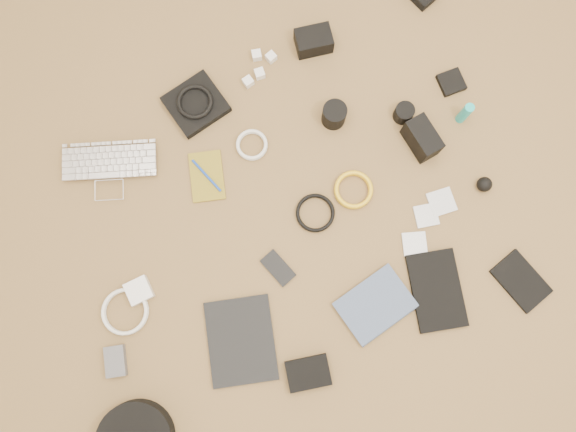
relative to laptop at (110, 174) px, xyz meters
name	(u,v)px	position (x,y,z in m)	size (l,w,h in m)	color
laptop	(110,174)	(0.00, 0.00, 0.00)	(0.29, 0.20, 0.02)	silver
headphone_pouch	(196,104)	(0.33, 0.09, 0.00)	(0.16, 0.16, 0.03)	black
headphones	(195,102)	(0.33, 0.09, 0.02)	(0.11, 0.11, 0.01)	black
charger_a	(248,82)	(0.51, 0.09, 0.00)	(0.03, 0.03, 0.03)	white
charger_b	(271,57)	(0.61, 0.14, 0.00)	(0.03, 0.03, 0.03)	white
charger_c	(257,55)	(0.57, 0.16, 0.00)	(0.03, 0.03, 0.03)	white
charger_d	(260,74)	(0.55, 0.10, 0.00)	(0.03, 0.03, 0.03)	white
dslr_camera	(314,41)	(0.75, 0.12, 0.02)	(0.11, 0.08, 0.06)	black
notebook_olive	(207,176)	(0.27, -0.13, -0.01)	(0.10, 0.16, 0.01)	olive
pen_blue	(207,176)	(0.27, -0.13, 0.00)	(0.01, 0.01, 0.13)	#153EB2
cable_white_a	(252,145)	(0.43, -0.10, -0.01)	(0.10, 0.10, 0.01)	white
lens_a	(334,115)	(0.70, -0.13, 0.03)	(0.07, 0.07, 0.08)	black
lens_b	(404,113)	(0.90, -0.21, 0.02)	(0.06, 0.06, 0.05)	black
card_reader	(451,82)	(1.09, -0.18, 0.00)	(0.07, 0.07, 0.02)	black
power_brick	(139,291)	(-0.05, -0.37, 0.00)	(0.07, 0.07, 0.03)	white
cable_white_b	(126,311)	(-0.12, -0.40, -0.01)	(0.14, 0.14, 0.01)	white
cable_black	(315,213)	(0.52, -0.38, -0.01)	(0.12, 0.12, 0.01)	black
cable_yellow	(353,190)	(0.65, -0.36, 0.00)	(0.12, 0.12, 0.01)	yellow
flash	(422,139)	(0.90, -0.31, 0.03)	(0.07, 0.12, 0.09)	black
lens_cleaner	(465,113)	(1.06, -0.29, 0.04)	(0.03, 0.03, 0.10)	#1BB1AF
battery_charger	(116,361)	(-0.19, -0.52, 0.00)	(0.06, 0.09, 0.02)	#525357
tablet	(241,341)	(0.16, -0.62, -0.01)	(0.19, 0.25, 0.01)	black
phone	(278,268)	(0.35, -0.48, -0.01)	(0.05, 0.10, 0.01)	black
filter_case_left	(414,244)	(0.75, -0.59, -0.01)	(0.07, 0.07, 0.01)	silver
filter_case_mid	(426,216)	(0.82, -0.52, -0.01)	(0.07, 0.07, 0.01)	silver
filter_case_right	(441,202)	(0.88, -0.51, -0.01)	(0.08, 0.08, 0.01)	silver
air_blower	(484,184)	(1.02, -0.51, 0.01)	(0.05, 0.05, 0.05)	black
drive_case	(308,373)	(0.30, -0.79, 0.00)	(0.12, 0.09, 0.03)	black
paperback	(391,327)	(0.57, -0.77, 0.00)	(0.15, 0.21, 0.02)	#445473
notebook_black_a	(436,290)	(0.74, -0.74, 0.00)	(0.14, 0.23, 0.02)	black
notebook_black_b	(521,281)	(0.98, -0.82, 0.00)	(0.11, 0.16, 0.01)	black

